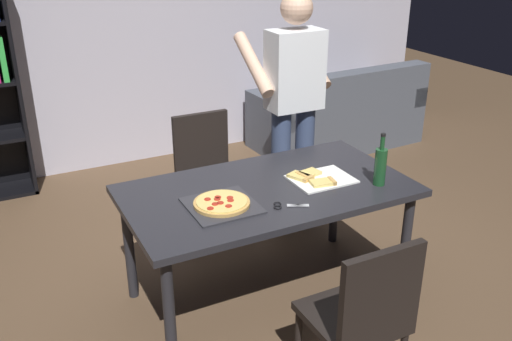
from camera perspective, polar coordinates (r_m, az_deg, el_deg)
The scene contains 11 objects.
ground_plane at distance 3.65m, azimuth 1.09°, elevation -12.45°, with size 12.00×12.00×0.00m, color brown.
back_wall at distance 5.43m, azimuth -12.20°, elevation 15.21°, with size 6.40×0.10×2.80m, color #BCB7C6.
dining_table at distance 3.30m, azimuth 1.18°, elevation -2.91°, with size 1.66×0.91×0.75m.
chair_near_camera at distance 2.71m, azimuth 10.81°, elevation -13.95°, with size 0.42×0.42×0.90m.
chair_far_side at distance 4.14m, azimuth -4.96°, elevation 0.27°, with size 0.42×0.42×0.90m.
couch at distance 5.94m, azimuth 8.42°, elevation 5.28°, with size 1.74×0.94×0.85m.
person_serving_pizza at distance 4.03m, azimuth 3.75°, elevation 7.01°, with size 0.55×0.54×1.75m.
pepperoni_pizza_on_tray at distance 3.05m, azimuth -3.48°, elevation -3.37°, with size 0.37×0.37×0.04m.
pizza_slices_on_towel at distance 3.37m, azimuth 6.15°, elevation -0.79°, with size 0.36×0.28×0.03m.
wine_bottle at distance 3.34m, azimuth 12.45°, elevation 0.49°, with size 0.07×0.07×0.32m.
kitchen_scissors at distance 3.05m, azimuth 2.93°, elevation -3.54°, with size 0.20×0.14×0.01m.
Camera 1 is at (-1.39, -2.60, 2.15)m, focal length 39.61 mm.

